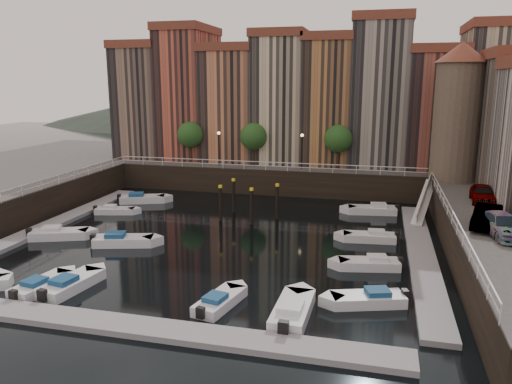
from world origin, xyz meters
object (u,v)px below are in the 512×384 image
(boat_left_2, at_px, (58,234))
(boat_left_3, at_px, (114,210))
(corner_tower, at_px, (457,110))
(car_b, at_px, (487,218))
(gangway, at_px, (424,199))
(car_a, at_px, (482,195))
(mooring_pilings, at_px, (246,202))
(car_c, at_px, (502,227))

(boat_left_2, relative_size, boat_left_3, 1.21)
(corner_tower, xyz_separation_m, boat_left_2, (-33.43, -18.56, -9.81))
(boat_left_3, bearing_deg, car_b, -25.97)
(gangway, distance_m, car_a, 6.82)
(gangway, xyz_separation_m, mooring_pilings, (-16.68, -4.29, -0.27))
(car_c, bearing_deg, boat_left_2, 167.35)
(corner_tower, xyz_separation_m, car_c, (0.80, -19.26, -6.47))
(boat_left_2, bearing_deg, corner_tower, 8.16)
(mooring_pilings, xyz_separation_m, car_b, (19.74, -8.64, 2.13))
(corner_tower, xyz_separation_m, car_a, (1.24, -9.61, -6.44))
(boat_left_3, xyz_separation_m, car_b, (33.13, -7.34, 3.46))
(gangway, distance_m, car_b, 13.42)
(gangway, relative_size, car_b, 1.77)
(boat_left_3, bearing_deg, car_c, -28.68)
(gangway, bearing_deg, car_a, -50.99)
(corner_tower, bearing_deg, gangway, -122.80)
(boat_left_2, xyz_separation_m, car_b, (33.60, 1.13, 3.39))
(boat_left_2, height_order, boat_left_3, boat_left_2)
(gangway, distance_m, mooring_pilings, 17.22)
(car_a, relative_size, car_c, 0.88)
(gangway, distance_m, car_c, 15.33)
(gangway, bearing_deg, car_b, -76.67)
(car_c, bearing_deg, car_b, 97.53)
(mooring_pilings, height_order, car_a, car_a)
(boat_left_3, relative_size, car_c, 0.84)
(car_b, bearing_deg, gangway, 119.62)
(car_a, height_order, car_b, car_b)
(boat_left_3, bearing_deg, mooring_pilings, -7.93)
(mooring_pilings, relative_size, car_c, 1.09)
(boat_left_2, bearing_deg, car_b, -18.96)
(gangway, xyz_separation_m, car_a, (4.14, -5.11, 1.84))
(gangway, xyz_separation_m, car_b, (3.07, -12.93, 1.86))
(mooring_pilings, relative_size, boat_left_3, 1.30)
(boat_left_2, distance_m, boat_left_3, 8.49)
(car_b, height_order, car_c, car_b)
(corner_tower, height_order, car_b, corner_tower)
(corner_tower, distance_m, mooring_pilings, 23.10)
(car_a, bearing_deg, corner_tower, 100.66)
(mooring_pilings, height_order, car_b, car_b)
(gangway, relative_size, boat_left_3, 1.98)
(corner_tower, bearing_deg, car_c, -87.63)
(boat_left_3, bearing_deg, car_a, -12.66)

